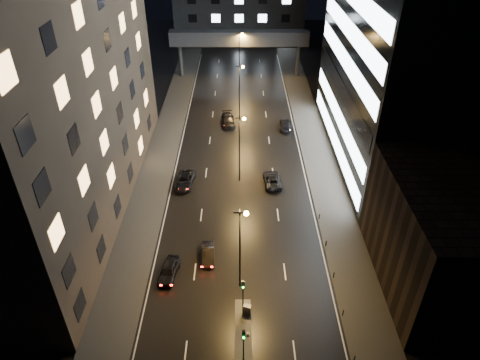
{
  "coord_description": "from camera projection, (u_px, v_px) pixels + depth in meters",
  "views": [
    {
      "loc": [
        -0.06,
        -23.4,
        35.19
      ],
      "look_at": [
        0.05,
        22.22,
        4.0
      ],
      "focal_mm": 32.0,
      "sensor_mm": 36.0,
      "label": 1
    }
  ],
  "objects": [
    {
      "name": "sidewalk_left",
      "position": [
        161.0,
        155.0,
        68.0
      ],
      "size": [
        5.0,
        110.0,
        0.15
      ],
      "primitive_type": "cube",
      "color": "#383533",
      "rests_on": "ground"
    },
    {
      "name": "median_island",
      "position": [
        243.0,
        333.0,
        40.79
      ],
      "size": [
        1.6,
        8.0,
        0.15
      ],
      "primitive_type": "cube",
      "color": "#383533",
      "rests_on": "ground"
    },
    {
      "name": "streetlight_near",
      "position": [
        241.0,
        240.0,
        42.11
      ],
      "size": [
        1.45,
        0.5,
        10.15
      ],
      "color": "black",
      "rests_on": "ground"
    },
    {
      "name": "traffic_signal_near",
      "position": [
        243.0,
        292.0,
        41.14
      ],
      "size": [
        0.28,
        0.34,
        4.4
      ],
      "color": "black",
      "rests_on": "median_island"
    },
    {
      "name": "sidewalk_right",
      "position": [
        318.0,
        155.0,
        68.05
      ],
      "size": [
        5.0,
        110.0,
        0.15
      ],
      "primitive_type": "cube",
      "color": "#383533",
      "rests_on": "ground"
    },
    {
      "name": "car_toward_a",
      "position": [
        272.0,
        180.0,
        61.19
      ],
      "size": [
        2.64,
        5.13,
        1.38
      ],
      "primitive_type": "imported",
      "rotation": [
        0.0,
        0.0,
        3.21
      ],
      "color": "black",
      "rests_on": "ground"
    },
    {
      "name": "utility_cabinet",
      "position": [
        247.0,
        309.0,
        42.28
      ],
      "size": [
        0.84,
        0.64,
        1.19
      ],
      "primitive_type": "cube",
      "rotation": [
        0.0,
        0.0,
        -0.26
      ],
      "color": "#545356",
      "rests_on": "median_island"
    },
    {
      "name": "bollard_row",
      "position": [
        338.0,
        294.0,
        44.31
      ],
      "size": [
        0.12,
        25.12,
        0.9
      ],
      "color": "black",
      "rests_on": "ground"
    },
    {
      "name": "ground",
      "position": [
        239.0,
        140.0,
        72.2
      ],
      "size": [
        160.0,
        160.0,
        0.0
      ],
      "primitive_type": "plane",
      "color": "black",
      "rests_on": "ground"
    },
    {
      "name": "skybridge",
      "position": [
        239.0,
        39.0,
        92.26
      ],
      "size": [
        30.0,
        3.0,
        10.0
      ],
      "color": "#333335",
      "rests_on": "ground"
    },
    {
      "name": "cone_b",
      "position": [
        248.0,
        334.0,
        40.49
      ],
      "size": [
        0.48,
        0.48,
        0.57
      ],
      "primitive_type": "cone",
      "rotation": [
        0.0,
        0.0,
        -0.41
      ],
      "color": "#E1610B",
      "rests_on": "ground"
    },
    {
      "name": "car_away_a",
      "position": [
        169.0,
        270.0,
        46.6
      ],
      "size": [
        2.35,
        4.58,
        1.49
      ],
      "primitive_type": "imported",
      "rotation": [
        0.0,
        0.0,
        -0.14
      ],
      "color": "black",
      "rests_on": "ground"
    },
    {
      "name": "car_away_b",
      "position": [
        208.0,
        254.0,
        48.83
      ],
      "size": [
        1.72,
        4.09,
        1.31
      ],
      "primitive_type": "imported",
      "rotation": [
        0.0,
        0.0,
        0.08
      ],
      "color": "black",
      "rests_on": "ground"
    },
    {
      "name": "streetlight_mid_b",
      "position": [
        240.0,
        86.0,
        75.13
      ],
      "size": [
        1.45,
        0.5,
        10.15
      ],
      "color": "black",
      "rests_on": "ground"
    },
    {
      "name": "building_left",
      "position": [
        38.0,
        53.0,
        47.66
      ],
      "size": [
        15.0,
        48.0,
        40.0
      ],
      "primitive_type": "cube",
      "color": "#2D2319",
      "rests_on": "ground"
    },
    {
      "name": "traffic_signal_far",
      "position": [
        244.0,
        342.0,
        36.6
      ],
      "size": [
        0.28,
        0.34,
        4.4
      ],
      "color": "black",
      "rests_on": "median_island"
    },
    {
      "name": "building_right_low",
      "position": [
        437.0,
        237.0,
        43.26
      ],
      "size": [
        10.0,
        18.0,
        12.0
      ],
      "primitive_type": "cube",
      "color": "black",
      "rests_on": "ground"
    },
    {
      "name": "car_away_c",
      "position": [
        185.0,
        180.0,
        60.97
      ],
      "size": [
        2.98,
        5.43,
        1.44
      ],
      "primitive_type": "imported",
      "rotation": [
        0.0,
        0.0,
        -0.12
      ],
      "color": "black",
      "rests_on": "ground"
    },
    {
      "name": "car_away_d",
      "position": [
        228.0,
        120.0,
        76.69
      ],
      "size": [
        2.85,
        5.62,
        1.57
      ],
      "primitive_type": "imported",
      "rotation": [
        0.0,
        0.0,
        0.12
      ],
      "color": "black",
      "rests_on": "ground"
    },
    {
      "name": "building_right_glass",
      "position": [
        429.0,
        5.0,
        56.25
      ],
      "size": [
        20.0,
        36.0,
        45.0
      ],
      "primitive_type": "cube",
      "color": "black",
      "rests_on": "ground"
    },
    {
      "name": "streetlight_mid_a",
      "position": [
        241.0,
        141.0,
        58.62
      ],
      "size": [
        1.45,
        0.5,
        10.15
      ],
      "color": "black",
      "rests_on": "ground"
    },
    {
      "name": "streetlight_far",
      "position": [
        240.0,
        50.0,
        91.64
      ],
      "size": [
        1.45,
        0.5,
        10.15
      ],
      "color": "black",
      "rests_on": "ground"
    },
    {
      "name": "car_toward_b",
      "position": [
        285.0,
        125.0,
        75.45
      ],
      "size": [
        2.35,
        4.98,
        1.4
      ],
      "primitive_type": "imported",
      "rotation": [
        0.0,
        0.0,
        3.06
      ],
      "color": "black",
      "rests_on": "ground"
    }
  ]
}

